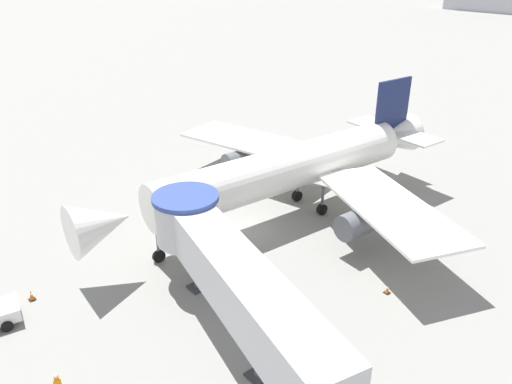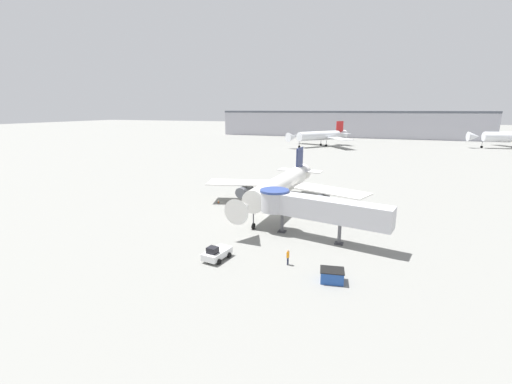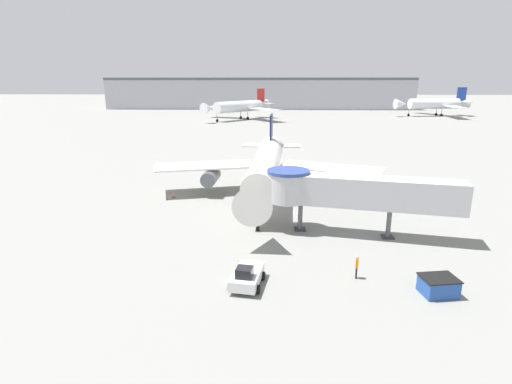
{
  "view_description": "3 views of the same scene",
  "coord_description": "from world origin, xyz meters",
  "px_view_note": "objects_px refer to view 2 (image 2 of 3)",
  "views": [
    {
      "loc": [
        26.03,
        -20.63,
        19.2
      ],
      "look_at": [
        2.34,
        -1.1,
        4.5
      ],
      "focal_mm": 35.0,
      "sensor_mm": 36.0,
      "label": 1
    },
    {
      "loc": [
        15.9,
        -51.26,
        16.95
      ],
      "look_at": [
        -2.8,
        -0.17,
        3.73
      ],
      "focal_mm": 24.0,
      "sensor_mm": 36.0,
      "label": 2
    },
    {
      "loc": [
        0.65,
        -44.25,
        14.24
      ],
      "look_at": [
        -0.89,
        -3.1,
        2.76
      ],
      "focal_mm": 28.0,
      "sensor_mm": 36.0,
      "label": 3
    }
  ],
  "objects_px": {
    "jet_bridge": "(312,207)",
    "background_jet_red_tail": "(320,136)",
    "pushback_tug_white": "(217,253)",
    "traffic_cone_near_nose": "(221,247)",
    "traffic_cone_starboard_wing": "(346,218)",
    "background_jet_blue_tail": "(512,137)",
    "service_container_blue": "(332,276)",
    "traffic_cone_port_wing": "(218,201)",
    "ground_crew_marshaller": "(288,256)",
    "main_airplane": "(281,186)"
  },
  "relations": [
    {
      "from": "jet_bridge",
      "to": "background_jet_red_tail",
      "type": "xyz_separation_m",
      "value": [
        -18.97,
        117.05,
        0.65
      ]
    },
    {
      "from": "pushback_tug_white",
      "to": "traffic_cone_near_nose",
      "type": "height_order",
      "value": "pushback_tug_white"
    },
    {
      "from": "traffic_cone_starboard_wing",
      "to": "background_jet_red_tail",
      "type": "height_order",
      "value": "background_jet_red_tail"
    },
    {
      "from": "traffic_cone_starboard_wing",
      "to": "background_jet_blue_tail",
      "type": "distance_m",
      "value": 139.52
    },
    {
      "from": "service_container_blue",
      "to": "background_jet_red_tail",
      "type": "xyz_separation_m",
      "value": [
        -23.34,
        128.27,
        4.32
      ]
    },
    {
      "from": "pushback_tug_white",
      "to": "service_container_blue",
      "type": "height_order",
      "value": "pushback_tug_white"
    },
    {
      "from": "traffic_cone_port_wing",
      "to": "service_container_blue",
      "type": "bearing_deg",
      "value": -43.66
    },
    {
      "from": "traffic_cone_near_nose",
      "to": "pushback_tug_white",
      "type": "bearing_deg",
      "value": -73.76
    },
    {
      "from": "service_container_blue",
      "to": "ground_crew_marshaller",
      "type": "height_order",
      "value": "ground_crew_marshaller"
    },
    {
      "from": "traffic_cone_port_wing",
      "to": "traffic_cone_starboard_wing",
      "type": "xyz_separation_m",
      "value": [
        23.26,
        -1.85,
        -0.02
      ]
    },
    {
      "from": "background_jet_blue_tail",
      "to": "jet_bridge",
      "type": "bearing_deg",
      "value": -34.45
    },
    {
      "from": "traffic_cone_starboard_wing",
      "to": "ground_crew_marshaller",
      "type": "relative_size",
      "value": 0.33
    },
    {
      "from": "pushback_tug_white",
      "to": "service_container_blue",
      "type": "relative_size",
      "value": 1.5
    },
    {
      "from": "traffic_cone_starboard_wing",
      "to": "background_jet_blue_tail",
      "type": "bearing_deg",
      "value": 65.57
    },
    {
      "from": "service_container_blue",
      "to": "traffic_cone_port_wing",
      "type": "bearing_deg",
      "value": 136.34
    },
    {
      "from": "ground_crew_marshaller",
      "to": "traffic_cone_near_nose",
      "type": "bearing_deg",
      "value": -90.04
    },
    {
      "from": "pushback_tug_white",
      "to": "traffic_cone_port_wing",
      "type": "relative_size",
      "value": 6.12
    },
    {
      "from": "traffic_cone_starboard_wing",
      "to": "background_jet_blue_tail",
      "type": "height_order",
      "value": "background_jet_blue_tail"
    },
    {
      "from": "main_airplane",
      "to": "service_container_blue",
      "type": "xyz_separation_m",
      "value": [
        12.21,
        -23.47,
        -3.37
      ]
    },
    {
      "from": "main_airplane",
      "to": "background_jet_blue_tail",
      "type": "xyz_separation_m",
      "value": [
        69.22,
        124.47,
        1.1
      ]
    },
    {
      "from": "main_airplane",
      "to": "jet_bridge",
      "type": "height_order",
      "value": "main_airplane"
    },
    {
      "from": "jet_bridge",
      "to": "main_airplane",
      "type": "bearing_deg",
      "value": 134.69
    },
    {
      "from": "traffic_cone_starboard_wing",
      "to": "background_jet_red_tail",
      "type": "xyz_separation_m",
      "value": [
        -22.68,
        107.29,
        4.69
      ]
    },
    {
      "from": "background_jet_blue_tail",
      "to": "main_airplane",
      "type": "bearing_deg",
      "value": -39.36
    },
    {
      "from": "traffic_cone_port_wing",
      "to": "pushback_tug_white",
      "type": "bearing_deg",
      "value": -64.28
    },
    {
      "from": "traffic_cone_starboard_wing",
      "to": "ground_crew_marshaller",
      "type": "distance_m",
      "value": 19.37
    },
    {
      "from": "main_airplane",
      "to": "traffic_cone_port_wing",
      "type": "height_order",
      "value": "main_airplane"
    },
    {
      "from": "main_airplane",
      "to": "background_jet_blue_tail",
      "type": "distance_m",
      "value": 142.42
    },
    {
      "from": "pushback_tug_white",
      "to": "background_jet_red_tail",
      "type": "bearing_deg",
      "value": 103.77
    },
    {
      "from": "service_container_blue",
      "to": "background_jet_red_tail",
      "type": "bearing_deg",
      "value": 100.31
    },
    {
      "from": "pushback_tug_white",
      "to": "ground_crew_marshaller",
      "type": "xyz_separation_m",
      "value": [
        8.1,
        1.45,
        0.28
      ]
    },
    {
      "from": "service_container_blue",
      "to": "ground_crew_marshaller",
      "type": "xyz_separation_m",
      "value": [
        -5.16,
        2.16,
        0.39
      ]
    },
    {
      "from": "main_airplane",
      "to": "background_jet_red_tail",
      "type": "height_order",
      "value": "background_jet_red_tail"
    },
    {
      "from": "jet_bridge",
      "to": "traffic_cone_starboard_wing",
      "type": "relative_size",
      "value": 29.74
    },
    {
      "from": "main_airplane",
      "to": "ground_crew_marshaller",
      "type": "bearing_deg",
      "value": -68.61
    },
    {
      "from": "traffic_cone_port_wing",
      "to": "background_jet_red_tail",
      "type": "distance_m",
      "value": 105.55
    },
    {
      "from": "jet_bridge",
      "to": "background_jet_blue_tail",
      "type": "relative_size",
      "value": 0.5
    },
    {
      "from": "pushback_tug_white",
      "to": "traffic_cone_port_wing",
      "type": "distance_m",
      "value": 24.57
    },
    {
      "from": "background_jet_blue_tail",
      "to": "background_jet_red_tail",
      "type": "relative_size",
      "value": 1.18
    },
    {
      "from": "ground_crew_marshaller",
      "to": "background_jet_blue_tail",
      "type": "height_order",
      "value": "background_jet_blue_tail"
    },
    {
      "from": "pushback_tug_white",
      "to": "background_jet_red_tail",
      "type": "distance_m",
      "value": 128.04
    },
    {
      "from": "jet_bridge",
      "to": "ground_crew_marshaller",
      "type": "xyz_separation_m",
      "value": [
        -0.79,
        -9.07,
        -3.28
      ]
    },
    {
      "from": "background_jet_red_tail",
      "to": "pushback_tug_white",
      "type": "bearing_deg",
      "value": -46.92
    },
    {
      "from": "traffic_cone_starboard_wing",
      "to": "background_jet_red_tail",
      "type": "bearing_deg",
      "value": 101.94
    },
    {
      "from": "service_container_blue",
      "to": "ground_crew_marshaller",
      "type": "distance_m",
      "value": 5.61
    },
    {
      "from": "traffic_cone_near_nose",
      "to": "service_container_blue",
      "type": "bearing_deg",
      "value": -14.31
    },
    {
      "from": "jet_bridge",
      "to": "traffic_cone_starboard_wing",
      "type": "distance_m",
      "value": 11.19
    },
    {
      "from": "main_airplane",
      "to": "traffic_cone_starboard_wing",
      "type": "distance_m",
      "value": 12.39
    },
    {
      "from": "main_airplane",
      "to": "service_container_blue",
      "type": "relative_size",
      "value": 11.97
    },
    {
      "from": "traffic_cone_port_wing",
      "to": "background_jet_blue_tail",
      "type": "bearing_deg",
      "value": 57.1
    }
  ]
}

